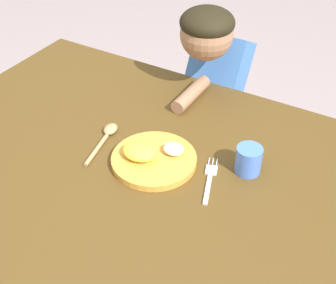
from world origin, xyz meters
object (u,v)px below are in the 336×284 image
at_px(fork, 210,179).
at_px(spoon, 106,136).
at_px(person, 213,113).
at_px(drinking_cup, 249,160).
at_px(plate, 152,158).

relative_size(fork, spoon, 0.89).
bearing_deg(person, drinking_cup, 124.90).
distance_m(fork, drinking_cup, 0.12).
bearing_deg(plate, drinking_cup, 22.33).
distance_m(plate, drinking_cup, 0.26).
relative_size(spoon, drinking_cup, 2.55).
bearing_deg(plate, person, 96.02).
bearing_deg(plate, fork, 5.17).
xyz_separation_m(plate, person, (-0.06, 0.53, -0.19)).
relative_size(plate, fork, 1.35).
distance_m(plate, fork, 0.17).
relative_size(plate, spoon, 1.20).
bearing_deg(fork, drinking_cup, -59.99).
height_order(plate, drinking_cup, drinking_cup).
xyz_separation_m(plate, spoon, (-0.18, 0.02, -0.01)).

